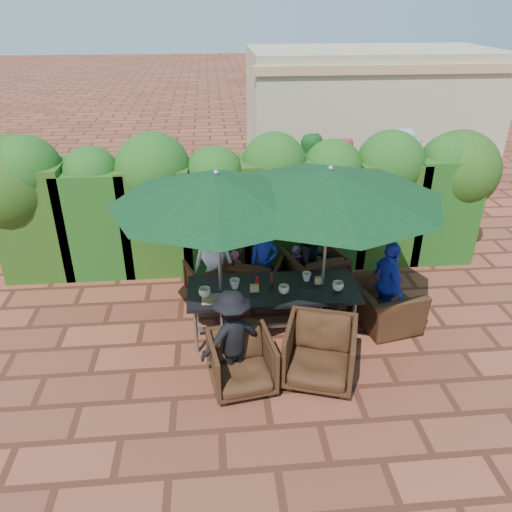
{
  "coord_description": "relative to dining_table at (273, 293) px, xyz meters",
  "views": [
    {
      "loc": [
        -0.54,
        -5.73,
        4.32
      ],
      "look_at": [
        0.02,
        0.4,
        1.11
      ],
      "focal_mm": 35.0,
      "sensor_mm": 36.0,
      "label": 1
    }
  ],
  "objects": [
    {
      "name": "ground",
      "position": [
        -0.23,
        -0.11,
        -0.68
      ],
      "size": [
        80.0,
        80.0,
        0.0
      ],
      "primitive_type": "plane",
      "color": "brown",
      "rests_on": "ground"
    },
    {
      "name": "dining_table",
      "position": [
        0.0,
        0.0,
        0.0
      ],
      "size": [
        2.35,
        0.9,
        0.75
      ],
      "color": "black",
      "rests_on": "ground"
    },
    {
      "name": "umbrella_left",
      "position": [
        -0.72,
        0.01,
        1.54
      ],
      "size": [
        2.73,
        2.73,
        2.46
      ],
      "color": "gray",
      "rests_on": "ground"
    },
    {
      "name": "umbrella_right",
      "position": [
        0.7,
        0.05,
        1.54
      ],
      "size": [
        3.0,
        3.0,
        2.46
      ],
      "color": "gray",
      "rests_on": "ground"
    },
    {
      "name": "chair_far_left",
      "position": [
        -0.86,
        1.01,
        -0.32
      ],
      "size": [
        0.86,
        0.84,
        0.71
      ],
      "primitive_type": "imported",
      "rotation": [
        0.0,
        0.0,
        3.48
      ],
      "color": "black",
      "rests_on": "ground"
    },
    {
      "name": "chair_far_mid",
      "position": [
        -0.12,
        1.02,
        -0.29
      ],
      "size": [
        0.96,
        0.93,
        0.77
      ],
      "primitive_type": "imported",
      "rotation": [
        0.0,
        0.0,
        2.76
      ],
      "color": "black",
      "rests_on": "ground"
    },
    {
      "name": "chair_far_right",
      "position": [
        0.78,
        0.97,
        -0.25
      ],
      "size": [
        1.03,
        1.0,
        0.86
      ],
      "primitive_type": "imported",
      "rotation": [
        0.0,
        0.0,
        3.45
      ],
      "color": "black",
      "rests_on": "ground"
    },
    {
      "name": "chair_near_left",
      "position": [
        -0.51,
        -1.05,
        -0.29
      ],
      "size": [
        0.85,
        0.81,
        0.77
      ],
      "primitive_type": "imported",
      "rotation": [
        0.0,
        0.0,
        0.16
      ],
      "color": "black",
      "rests_on": "ground"
    },
    {
      "name": "chair_near_right",
      "position": [
        0.47,
        -1.0,
        -0.24
      ],
      "size": [
        1.05,
        1.01,
        0.87
      ],
      "primitive_type": "imported",
      "rotation": [
        0.0,
        0.0,
        -0.31
      ],
      "color": "black",
      "rests_on": "ground"
    },
    {
      "name": "chair_end_right",
      "position": [
        1.64,
        0.09,
        -0.24
      ],
      "size": [
        0.84,
        1.11,
        0.87
      ],
      "primitive_type": "imported",
      "rotation": [
        0.0,
        0.0,
        1.78
      ],
      "color": "black",
      "rests_on": "ground"
    },
    {
      "name": "adult_far_left",
      "position": [
        -0.79,
        1.0,
        -0.02
      ],
      "size": [
        0.72,
        0.53,
        1.31
      ],
      "primitive_type": "imported",
      "rotation": [
        0.0,
        0.0,
        -0.24
      ],
      "color": "silver",
      "rests_on": "ground"
    },
    {
      "name": "adult_far_mid",
      "position": [
        -0.02,
        1.01,
        -0.07
      ],
      "size": [
        0.45,
        0.38,
        1.21
      ],
      "primitive_type": "imported",
      "rotation": [
        0.0,
        0.0,
        0.05
      ],
      "color": "#2130B3",
      "rests_on": "ground"
    },
    {
      "name": "adult_far_right",
      "position": [
        0.76,
        0.91,
        -0.04
      ],
      "size": [
        0.71,
        0.59,
        1.27
      ],
      "primitive_type": "imported",
      "rotation": [
        0.0,
        0.0,
        0.41
      ],
      "color": "black",
      "rests_on": "ground"
    },
    {
      "name": "adult_near_left",
      "position": [
        -0.61,
        -0.91,
        -0.04
      ],
      "size": [
        0.9,
        0.67,
        1.27
      ],
      "primitive_type": "imported",
      "rotation": [
        0.0,
        0.0,
        3.56
      ],
      "color": "black",
      "rests_on": "ground"
    },
    {
      "name": "adult_end_right",
      "position": [
        1.67,
        0.08,
        -0.01
      ],
      "size": [
        0.49,
        0.82,
        1.33
      ],
      "primitive_type": "imported",
      "rotation": [
        0.0,
        0.0,
        1.71
      ],
      "color": "#2130B3",
      "rests_on": "ground"
    },
    {
      "name": "child_left",
      "position": [
        -0.47,
        1.03,
        -0.27
      ],
      "size": [
        0.34,
        0.3,
        0.81
      ],
      "primitive_type": "imported",
      "rotation": [
        0.0,
        0.0,
        -0.23
      ],
      "color": "#E24F6A",
      "rests_on": "ground"
    },
    {
      "name": "child_right",
      "position": [
        0.52,
        1.11,
        -0.27
      ],
      "size": [
        0.31,
        0.26,
        0.81
      ],
      "primitive_type": "imported",
      "rotation": [
        0.0,
        0.0,
        -0.09
      ],
      "color": "#9B4AA1",
      "rests_on": "ground"
    },
    {
      "name": "pedestrian_a",
      "position": [
        1.3,
        4.1,
        0.26
      ],
      "size": [
        1.7,
        1.66,
        1.88
      ],
      "primitive_type": "imported",
      "rotation": [
        0.0,
        0.0,
        2.38
      ],
      "color": "#217B2A",
      "rests_on": "ground"
    },
    {
      "name": "pedestrian_b",
      "position": [
        1.99,
        4.23,
        0.18
      ],
      "size": [
        0.86,
        0.57,
        1.72
      ],
      "primitive_type": "imported",
      "rotation": [
        0.0,
        0.0,
        3.06
      ],
      "color": "#E24F6A",
      "rests_on": "ground"
    },
    {
      "name": "pedestrian_c",
      "position": [
        3.28,
        4.18,
        0.27
      ],
      "size": [
        1.3,
        0.79,
        1.9
      ],
      "primitive_type": "imported",
      "rotation": [
        0.0,
        0.0,
        2.94
      ],
      "color": "gray",
      "rests_on": "ground"
    },
    {
      "name": "cup_a",
      "position": [
        -0.93,
        -0.13,
        0.14
      ],
      "size": [
        0.16,
        0.16,
        0.13
      ],
      "primitive_type": "imported",
      "color": "beige",
      "rests_on": "dining_table"
    },
    {
      "name": "cup_b",
      "position": [
        -0.52,
        0.05,
        0.14
      ],
      "size": [
        0.15,
        0.15,
        0.14
      ],
      "primitive_type": "imported",
      "color": "beige",
      "rests_on": "dining_table"
    },
    {
      "name": "cup_c",
      "position": [
        0.13,
        -0.14,
        0.13
      ],
      "size": [
        0.15,
        0.15,
        0.12
      ],
      "primitive_type": "imported",
      "color": "beige",
      "rests_on": "dining_table"
    },
    {
      "name": "cup_d",
      "position": [
        0.5,
        0.17,
        0.14
      ],
      "size": [
        0.13,
        0.13,
        0.12
      ],
      "primitive_type": "imported",
      "color": "beige",
      "rests_on": "dining_table"
    },
    {
      "name": "cup_e",
      "position": [
        0.87,
        -0.13,
        0.14
      ],
      "size": [
        0.16,
        0.16,
        0.13
      ],
      "primitive_type": "imported",
      "color": "beige",
      "rests_on": "dining_table"
    },
    {
      "name": "ketchup_bottle",
      "position": [
        -0.22,
        0.03,
        0.16
      ],
      "size": [
        0.04,
        0.04,
        0.17
      ],
      "primitive_type": "cylinder",
      "color": "#B20C0A",
      "rests_on": "dining_table"
    },
    {
      "name": "sauce_bottle",
      "position": [
        -0.0,
        0.13,
        0.16
      ],
      "size": [
        0.04,
        0.04,
        0.17
      ],
      "primitive_type": "cylinder",
      "color": "#4C230C",
      "rests_on": "dining_table"
    },
    {
      "name": "serving_tray",
      "position": [
        -0.8,
        -0.22,
        0.08
      ],
      "size": [
        0.35,
        0.25,
        0.02
      ],
      "primitive_type": "cube",
      "color": "olive",
      "rests_on": "dining_table"
    },
    {
      "name": "number_block_left",
      "position": [
        -0.26,
        -0.06,
        0.12
      ],
      "size": [
        0.12,
        0.06,
        0.1
      ],
      "primitive_type": "cube",
      "color": "tan",
      "rests_on": "dining_table"
    },
    {
      "name": "number_block_right",
      "position": [
        0.66,
        0.07,
        0.12
      ],
      "size": [
        0.12,
        0.06,
        0.1
      ],
      "primitive_type": "cube",
      "color": "tan",
      "rests_on": "dining_table"
    },
    {
      "name": "hedge_wall",
      "position": [
        -0.42,
        2.21,
        0.65
      ],
      "size": [
        9.1,
        1.6,
        2.41
      ],
      "color": "#1B370F",
      "rests_on": "ground"
    },
    {
      "name": "building",
      "position": [
        3.27,
        6.88,
        0.93
      ],
      "size": [
        6.2,
        3.08,
        3.2
      ],
      "color": "tan",
      "rests_on": "ground"
    }
  ]
}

